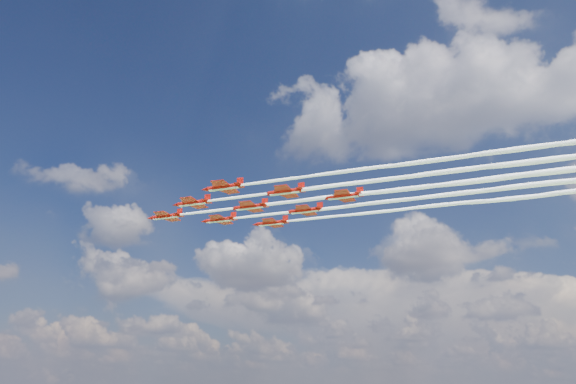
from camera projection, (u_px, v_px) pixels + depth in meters
name	position (u px, v px, depth m)	size (l,w,h in m)	color
jet_lead	(464.00, 182.00, 113.96)	(144.39, 21.84, 2.40)	#AE0F09
jet_row2_port	(523.00, 163.00, 104.37)	(144.39, 21.84, 2.40)	#AE0F09
jet_row2_starb	(521.00, 187.00, 116.56)	(144.39, 21.84, 2.40)	#AE0F09
jet_row3_starb	(576.00, 191.00, 119.16)	(144.39, 21.84, 2.40)	#AE0F09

